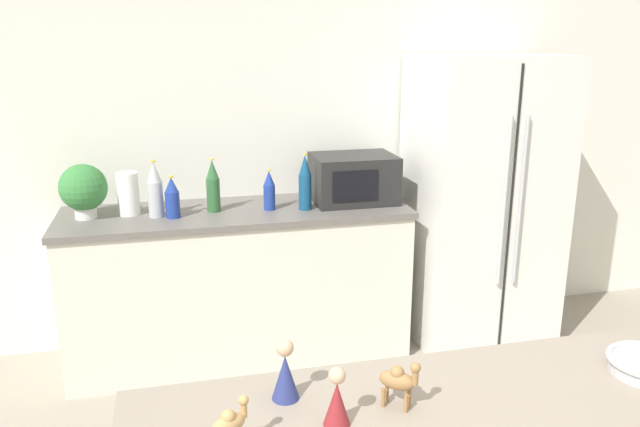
{
  "coord_description": "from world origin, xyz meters",
  "views": [
    {
      "loc": [
        -0.62,
        -1.04,
        1.86
      ],
      "look_at": [
        -0.04,
        1.36,
        1.16
      ],
      "focal_mm": 35.0,
      "sensor_mm": 36.0,
      "label": 1
    }
  ],
  "objects_px": {
    "camel_figurine_second": "(399,379)",
    "wise_man_figurine_purple": "(285,373)",
    "refrigerator": "(481,201)",
    "back_bottle_1": "(305,183)",
    "paper_towel_roll": "(128,194)",
    "back_bottle_3": "(269,191)",
    "back_bottle_4": "(172,198)",
    "back_bottle_2": "(155,190)",
    "microwave": "(353,178)",
    "camel_figurine": "(230,422)",
    "wise_man_figurine_crimson": "(337,400)",
    "potted_plant": "(83,189)",
    "back_bottle_0": "(213,186)"
  },
  "relations": [
    {
      "from": "camel_figurine_second",
      "to": "wise_man_figurine_purple",
      "type": "height_order",
      "value": "wise_man_figurine_purple"
    },
    {
      "from": "paper_towel_roll",
      "to": "camel_figurine",
      "type": "bearing_deg",
      "value": -81.2
    },
    {
      "from": "back_bottle_3",
      "to": "back_bottle_4",
      "type": "xyz_separation_m",
      "value": [
        -0.54,
        -0.04,
        -0.0
      ]
    },
    {
      "from": "potted_plant",
      "to": "back_bottle_3",
      "type": "distance_m",
      "value": 1.0
    },
    {
      "from": "back_bottle_3",
      "to": "camel_figurine",
      "type": "xyz_separation_m",
      "value": [
        -0.43,
        -2.12,
        -0.02
      ]
    },
    {
      "from": "wise_man_figurine_purple",
      "to": "back_bottle_3",
      "type": "bearing_deg",
      "value": 82.23
    },
    {
      "from": "refrigerator",
      "to": "camel_figurine_second",
      "type": "bearing_deg",
      "value": -122.6
    },
    {
      "from": "back_bottle_3",
      "to": "wise_man_figurine_crimson",
      "type": "relative_size",
      "value": 1.45
    },
    {
      "from": "back_bottle_4",
      "to": "wise_man_figurine_purple",
      "type": "relative_size",
      "value": 1.33
    },
    {
      "from": "back_bottle_4",
      "to": "wise_man_figurine_purple",
      "type": "height_order",
      "value": "back_bottle_4"
    },
    {
      "from": "back_bottle_2",
      "to": "camel_figurine",
      "type": "distance_m",
      "value": 2.13
    },
    {
      "from": "potted_plant",
      "to": "back_bottle_2",
      "type": "xyz_separation_m",
      "value": [
        0.37,
        -0.06,
        -0.01
      ]
    },
    {
      "from": "back_bottle_2",
      "to": "back_bottle_4",
      "type": "xyz_separation_m",
      "value": [
        0.09,
        -0.04,
        -0.04
      ]
    },
    {
      "from": "potted_plant",
      "to": "back_bottle_1",
      "type": "bearing_deg",
      "value": -5.1
    },
    {
      "from": "paper_towel_roll",
      "to": "back_bottle_2",
      "type": "height_order",
      "value": "back_bottle_2"
    },
    {
      "from": "refrigerator",
      "to": "paper_towel_roll",
      "type": "distance_m",
      "value": 2.09
    },
    {
      "from": "back_bottle_3",
      "to": "microwave",
      "type": "bearing_deg",
      "value": 6.97
    },
    {
      "from": "back_bottle_2",
      "to": "camel_figurine",
      "type": "relative_size",
      "value": 2.43
    },
    {
      "from": "paper_towel_roll",
      "to": "back_bottle_1",
      "type": "distance_m",
      "value": 0.98
    },
    {
      "from": "back_bottle_4",
      "to": "camel_figurine",
      "type": "relative_size",
      "value": 1.79
    },
    {
      "from": "microwave",
      "to": "camel_figurine",
      "type": "bearing_deg",
      "value": -113.36
    },
    {
      "from": "camel_figurine",
      "to": "back_bottle_4",
      "type": "bearing_deg",
      "value": 92.93
    },
    {
      "from": "wise_man_figurine_purple",
      "to": "camel_figurine_second",
      "type": "bearing_deg",
      "value": -21.23
    },
    {
      "from": "refrigerator",
      "to": "back_bottle_4",
      "type": "xyz_separation_m",
      "value": [
        -1.85,
        -0.02,
        0.14
      ]
    },
    {
      "from": "paper_towel_roll",
      "to": "back_bottle_1",
      "type": "relative_size",
      "value": 0.73
    },
    {
      "from": "back_bottle_2",
      "to": "wise_man_figurine_purple",
      "type": "bearing_deg",
      "value": -79.48
    },
    {
      "from": "wise_man_figurine_purple",
      "to": "back_bottle_1",
      "type": "bearing_deg",
      "value": 76.28
    },
    {
      "from": "refrigerator",
      "to": "back_bottle_4",
      "type": "bearing_deg",
      "value": -179.36
    },
    {
      "from": "wise_man_figurine_purple",
      "to": "refrigerator",
      "type": "bearing_deg",
      "value": 50.6
    },
    {
      "from": "camel_figurine_second",
      "to": "microwave",
      "type": "bearing_deg",
      "value": 76.68
    },
    {
      "from": "refrigerator",
      "to": "back_bottle_4",
      "type": "distance_m",
      "value": 1.85
    },
    {
      "from": "wise_man_figurine_crimson",
      "to": "camel_figurine_second",
      "type": "bearing_deg",
      "value": 12.11
    },
    {
      "from": "camel_figurine_second",
      "to": "wise_man_figurine_purple",
      "type": "distance_m",
      "value": 0.3
    },
    {
      "from": "camel_figurine_second",
      "to": "wise_man_figurine_purple",
      "type": "relative_size",
      "value": 0.8
    },
    {
      "from": "microwave",
      "to": "camel_figurine",
      "type": "height_order",
      "value": "microwave"
    },
    {
      "from": "back_bottle_1",
      "to": "camel_figurine_second",
      "type": "xyz_separation_m",
      "value": [
        -0.18,
        -2.0,
        -0.06
      ]
    },
    {
      "from": "back_bottle_2",
      "to": "back_bottle_4",
      "type": "bearing_deg",
      "value": -22.16
    },
    {
      "from": "back_bottle_2",
      "to": "camel_figurine_second",
      "type": "xyz_separation_m",
      "value": [
        0.64,
        -2.04,
        -0.05
      ]
    },
    {
      "from": "back_bottle_0",
      "to": "potted_plant",
      "type": "bearing_deg",
      "value": 178.01
    },
    {
      "from": "refrigerator",
      "to": "wise_man_figurine_purple",
      "type": "relative_size",
      "value": 10.08
    },
    {
      "from": "back_bottle_2",
      "to": "microwave",
      "type": "bearing_deg",
      "value": 3.24
    },
    {
      "from": "back_bottle_4",
      "to": "paper_towel_roll",
      "type": "bearing_deg",
      "value": 153.48
    },
    {
      "from": "back_bottle_1",
      "to": "back_bottle_2",
      "type": "relative_size",
      "value": 1.03
    },
    {
      "from": "back_bottle_3",
      "to": "paper_towel_roll",
      "type": "bearing_deg",
      "value": 174.09
    },
    {
      "from": "paper_towel_roll",
      "to": "wise_man_figurine_crimson",
      "type": "distance_m",
      "value": 2.25
    },
    {
      "from": "wise_man_figurine_purple",
      "to": "back_bottle_0",
      "type": "bearing_deg",
      "value": 91.35
    },
    {
      "from": "paper_towel_roll",
      "to": "microwave",
      "type": "relative_size",
      "value": 0.49
    },
    {
      "from": "wise_man_figurine_crimson",
      "to": "back_bottle_4",
      "type": "bearing_deg",
      "value": 100.38
    },
    {
      "from": "paper_towel_roll",
      "to": "back_bottle_3",
      "type": "xyz_separation_m",
      "value": [
        0.77,
        -0.08,
        -0.01
      ]
    },
    {
      "from": "microwave",
      "to": "camel_figurine",
      "type": "distance_m",
      "value": 2.38
    }
  ]
}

